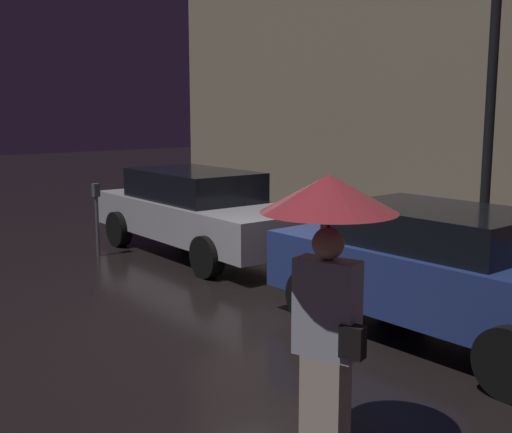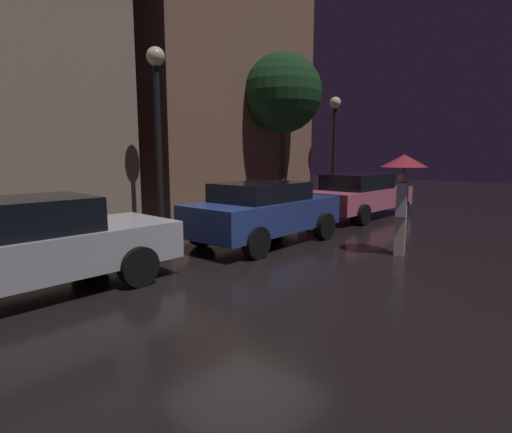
# 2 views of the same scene
# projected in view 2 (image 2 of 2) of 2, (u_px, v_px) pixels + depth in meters

# --- Properties ---
(ground_plane) EXTENTS (60.00, 60.00, 0.00)m
(ground_plane) POSITION_uv_depth(u_px,v_px,m) (246.00, 271.00, 7.12)
(ground_plane) COLOR black
(building_facade_right) EXTENTS (7.33, 3.00, 9.64)m
(building_facade_right) POSITION_uv_depth(u_px,v_px,m) (224.00, 80.00, 14.89)
(building_facade_right) COLOR #8C664C
(building_facade_right) RESTS_ON ground
(parked_car_silver) EXTENTS (4.62, 1.88, 1.44)m
(parked_car_silver) POSITION_uv_depth(u_px,v_px,m) (13.00, 247.00, 5.63)
(parked_car_silver) COLOR #B7B7BF
(parked_car_silver) RESTS_ON ground
(parked_car_blue) EXTENTS (4.08, 1.88, 1.43)m
(parked_car_blue) POSITION_uv_depth(u_px,v_px,m) (265.00, 211.00, 9.29)
(parked_car_blue) COLOR navy
(parked_car_blue) RESTS_ON ground
(parked_car_pink) EXTENTS (4.61, 1.92, 1.44)m
(parked_car_pink) POSITION_uv_depth(u_px,v_px,m) (359.00, 195.00, 13.27)
(parked_car_pink) COLOR #DB6684
(parked_car_pink) RESTS_ON ground
(pedestrian_with_umbrella) EXTENTS (0.92, 0.92, 2.06)m
(pedestrian_with_umbrella) POSITION_uv_depth(u_px,v_px,m) (403.00, 180.00, 8.07)
(pedestrian_with_umbrella) COLOR beige
(pedestrian_with_umbrella) RESTS_ON ground
(street_lamp_near) EXTENTS (0.45, 0.45, 4.62)m
(street_lamp_near) POSITION_uv_depth(u_px,v_px,m) (157.00, 104.00, 9.75)
(street_lamp_near) COLOR black
(street_lamp_near) RESTS_ON ground
(street_lamp_far) EXTENTS (0.45, 0.45, 4.38)m
(street_lamp_far) POSITION_uv_depth(u_px,v_px,m) (335.00, 128.00, 16.15)
(street_lamp_far) COLOR black
(street_lamp_far) RESTS_ON ground
(street_tree) EXTENTS (2.79, 2.79, 5.64)m
(street_tree) POSITION_uv_depth(u_px,v_px,m) (282.00, 94.00, 14.17)
(street_tree) COLOR #473323
(street_tree) RESTS_ON ground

